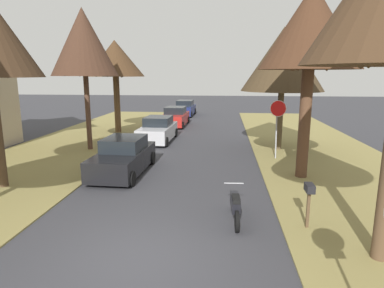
% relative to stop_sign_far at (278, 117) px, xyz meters
% --- Properties ---
extents(ground_plane, '(120.00, 120.00, 0.00)m').
position_rel_stop_sign_far_xyz_m(ground_plane, '(-4.58, -9.90, -2.19)').
color(ground_plane, '#38383D').
extents(stop_sign_far, '(0.81, 0.46, 2.96)m').
position_rel_stop_sign_far_xyz_m(stop_sign_far, '(0.00, 0.00, 0.00)').
color(stop_sign_far, '#9EA0A5').
rests_on(stop_sign_far, grass_verge_right).
extents(street_tree_right_mid_a, '(3.96, 3.96, 7.60)m').
position_rel_stop_sign_far_xyz_m(street_tree_right_mid_a, '(0.61, -3.05, 3.79)').
color(street_tree_right_mid_a, brown).
rests_on(street_tree_right_mid_a, grass_verge_right).
extents(street_tree_right_mid_b, '(4.52, 4.52, 6.73)m').
position_rel_stop_sign_far_xyz_m(street_tree_right_mid_b, '(0.48, 2.20, 2.86)').
color(street_tree_right_mid_b, brown).
rests_on(street_tree_right_mid_b, grass_verge_right).
extents(street_tree_left_mid_b, '(3.60, 3.60, 7.71)m').
position_rel_stop_sign_far_xyz_m(street_tree_left_mid_b, '(-10.30, 1.15, 3.75)').
color(street_tree_left_mid_b, '#503629').
rests_on(street_tree_left_mid_b, grass_verge_left).
extents(street_tree_left_far, '(4.13, 4.13, 6.57)m').
position_rel_stop_sign_far_xyz_m(street_tree_left_far, '(-10.47, 6.85, 3.11)').
color(street_tree_left_far, brown).
rests_on(street_tree_left_far, grass_verge_left).
extents(parked_sedan_black, '(2.05, 4.45, 1.57)m').
position_rel_stop_sign_far_xyz_m(parked_sedan_black, '(-7.01, -3.14, -1.46)').
color(parked_sedan_black, black).
rests_on(parked_sedan_black, ground).
extents(parked_sedan_silver, '(2.05, 4.45, 1.57)m').
position_rel_stop_sign_far_xyz_m(parked_sedan_silver, '(-6.91, 4.02, -1.46)').
color(parked_sedan_silver, '#BCBCC1').
rests_on(parked_sedan_silver, ground).
extents(parked_sedan_red, '(2.05, 4.45, 1.57)m').
position_rel_stop_sign_far_xyz_m(parked_sedan_red, '(-6.76, 10.61, -1.46)').
color(parked_sedan_red, red).
rests_on(parked_sedan_red, ground).
extents(parked_sedan_navy, '(2.05, 4.45, 1.57)m').
position_rel_stop_sign_far_xyz_m(parked_sedan_navy, '(-6.77, 17.63, -1.46)').
color(parked_sedan_navy, navy).
rests_on(parked_sedan_navy, ground).
extents(parked_motorcycle, '(0.60, 2.05, 0.97)m').
position_rel_stop_sign_far_xyz_m(parked_motorcycle, '(-2.29, -7.57, -1.70)').
color(parked_motorcycle, black).
rests_on(parked_motorcycle, ground).
extents(curbside_mailbox, '(0.22, 0.44, 1.27)m').
position_rel_stop_sign_far_xyz_m(curbside_mailbox, '(-0.28, -7.90, -1.13)').
color(curbside_mailbox, brown).
rests_on(curbside_mailbox, grass_verge_right).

